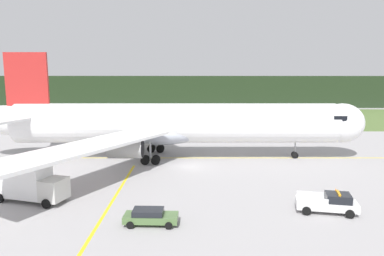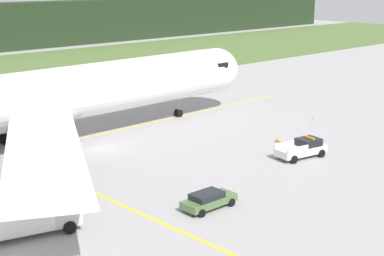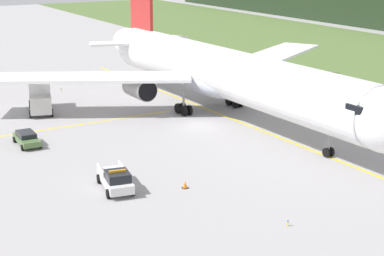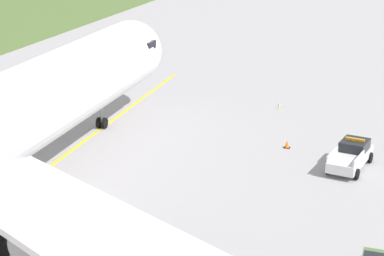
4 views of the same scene
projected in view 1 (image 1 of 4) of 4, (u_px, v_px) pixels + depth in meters
ground at (190, 166)px, 47.76m from camera, size 320.00×320.00×0.00m
grass_verge at (196, 117)px, 98.23m from camera, size 320.00×44.43×0.04m
distant_tree_line at (198, 91)px, 127.77m from camera, size 288.00×7.52×10.77m
taxiway_centerline_main at (176, 158)px, 52.25m from camera, size 72.35×2.37×0.01m
taxiway_centerline_spur at (94, 230)px, 28.42m from camera, size 1.43×39.65×0.01m
airliner at (171, 124)px, 51.48m from camera, size 55.68×52.27×15.01m
ops_pickup_truck at (329, 203)px, 31.90m from camera, size 5.46×2.92×1.94m
catering_truck at (29, 182)px, 34.63m from camera, size 7.36×4.17×3.82m
staff_car at (150, 216)px, 29.46m from camera, size 4.41×2.00×1.30m
apron_cone at (336, 191)px, 36.89m from camera, size 0.47×0.47×0.59m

